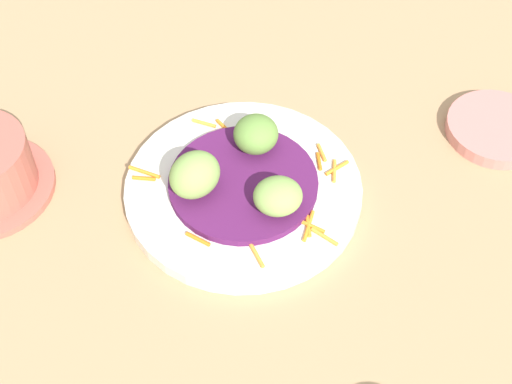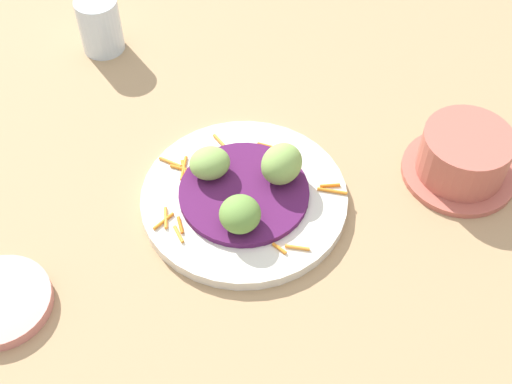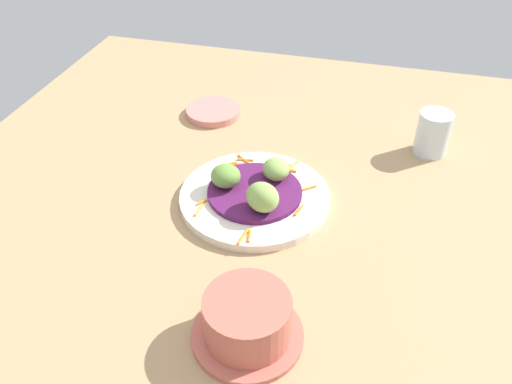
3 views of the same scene
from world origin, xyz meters
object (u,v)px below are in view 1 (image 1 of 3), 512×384
Objects in this scene: side_plate_small at (496,129)px; guac_scoop_center at (278,196)px; main_plate at (243,190)px; guac_scoop_left at (195,175)px; guac_scoop_right at (256,134)px.

guac_scoop_center is at bearing 40.90° from side_plate_small.
side_plate_small is at bearing -148.20° from main_plate.
main_plate and side_plate_small have the same top height.
guac_scoop_left reaches higher than side_plate_small.
guac_scoop_left is 0.49× the size of side_plate_small.
guac_scoop_center reaches higher than side_plate_small.
side_plate_small is (-29.40, -17.95, -3.86)cm from guac_scoop_left.
guac_scoop_right is at bearing -90.99° from main_plate.
guac_scoop_left is 1.11× the size of guac_scoop_center.
side_plate_small is (-25.01, -10.65, -3.41)cm from guac_scoop_right.
guac_scoop_left is at bearing -0.99° from guac_scoop_center.
main_plate is at bearing 89.01° from guac_scoop_right.
main_plate is at bearing 31.80° from side_plate_small.
main_plate is at bearing -150.99° from guac_scoop_left.
guac_scoop_right reaches higher than side_plate_small.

